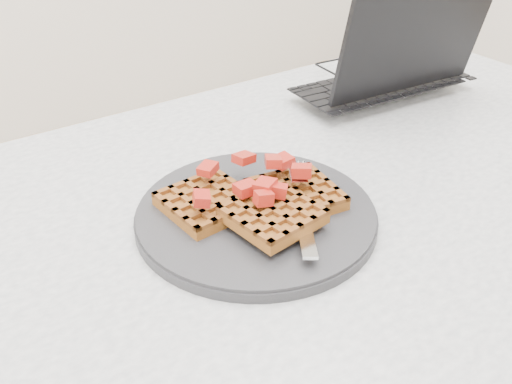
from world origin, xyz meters
TOP-DOWN VIEW (x-y plane):
  - table at (0.00, 0.00)m, footprint 1.20×0.80m
  - plate at (-0.11, 0.02)m, footprint 0.28×0.28m
  - waffles at (-0.11, 0.02)m, footprint 0.20×0.18m
  - strawberry_pile at (-0.11, 0.02)m, footprint 0.15×0.15m
  - fork at (-0.08, -0.01)m, footprint 0.12×0.16m
  - laptop at (0.28, 0.23)m, footprint 0.33×0.26m

SIDE VIEW (x-z plane):
  - table at x=0.00m, z-range 0.26..1.01m
  - plate at x=-0.11m, z-range 0.75..0.77m
  - fork at x=-0.08m, z-range 0.77..0.78m
  - waffles at x=-0.11m, z-range 0.76..0.79m
  - laptop at x=0.28m, z-range 0.68..0.89m
  - strawberry_pile at x=-0.11m, z-range 0.79..0.82m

